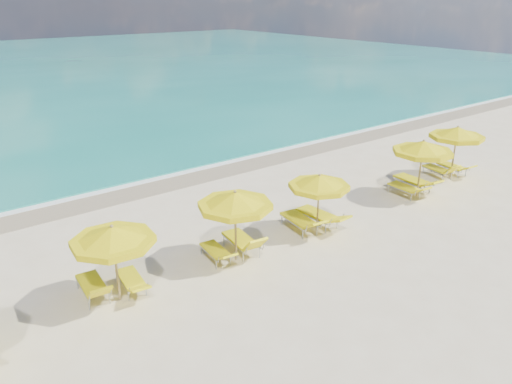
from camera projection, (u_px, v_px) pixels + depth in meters
ground_plane at (283, 238)px, 16.76m from camera, size 120.00×120.00×0.00m
wet_sand_band at (175, 178)px, 22.21m from camera, size 120.00×2.60×0.01m
foam_line at (167, 174)px, 22.80m from camera, size 120.00×1.20×0.03m
whitecap_far at (161, 99)px, 38.97m from camera, size 18.00×0.30×0.05m
umbrella_2 at (113, 236)px, 12.68m from camera, size 2.74×2.74×2.23m
umbrella_3 at (235, 201)px, 14.70m from camera, size 2.35×2.35×2.30m
umbrella_4 at (319, 183)px, 16.61m from camera, size 2.18×2.18×2.10m
umbrella_5 at (423, 148)px, 19.51m from camera, size 3.06×3.06×2.38m
umbrella_6 at (457, 133)px, 21.64m from camera, size 2.69×2.69×2.36m
lounger_2_left at (93, 290)px, 13.42m from camera, size 0.75×1.80×0.83m
lounger_2_right at (132, 283)px, 13.77m from camera, size 0.75×1.74×0.61m
lounger_3_left at (216, 254)px, 15.31m from camera, size 0.72×1.69×0.65m
lounger_3_right at (242, 245)px, 15.78m from camera, size 0.88×1.96×0.93m
lounger_4_left at (300, 224)px, 17.21m from camera, size 0.92×2.07×0.83m
lounger_4_right at (318, 219)px, 17.62m from camera, size 0.78×2.12×0.74m
lounger_5_left at (405, 191)px, 20.21m from camera, size 0.67×1.81×0.70m
lounger_5_right at (413, 184)px, 20.83m from camera, size 0.83×2.13×0.79m
lounger_6_left at (438, 172)px, 22.31m from camera, size 0.87×1.77×0.83m
lounger_6_right at (452, 169)px, 22.69m from camera, size 0.81×1.84×0.71m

